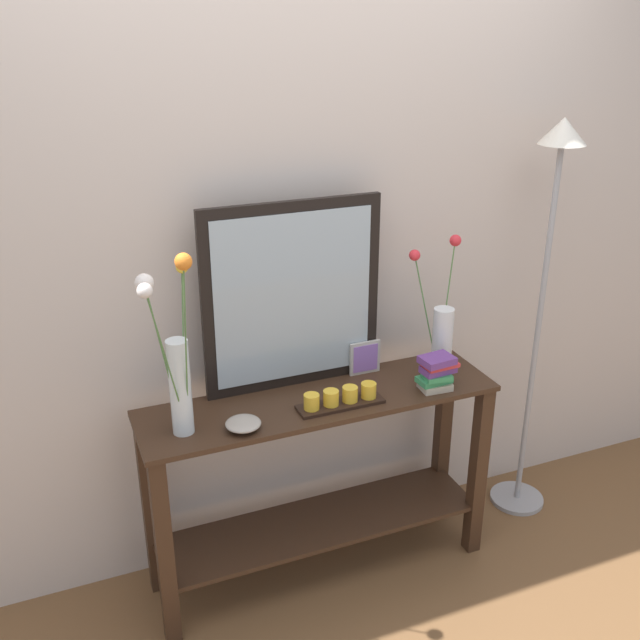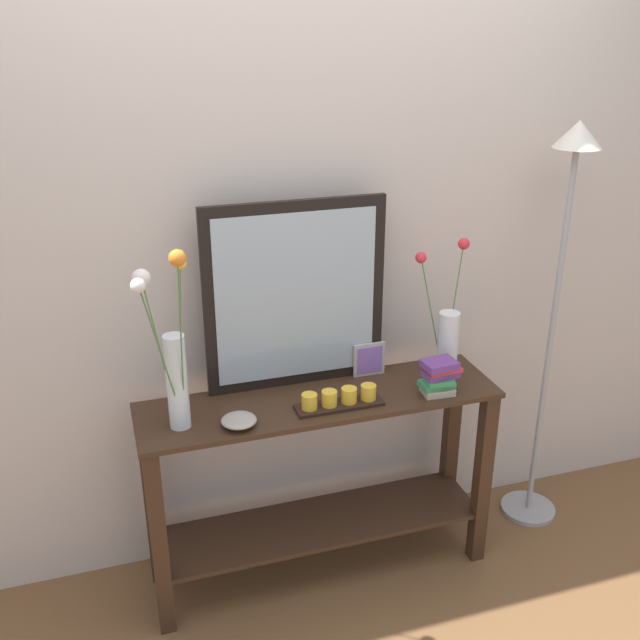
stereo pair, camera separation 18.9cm
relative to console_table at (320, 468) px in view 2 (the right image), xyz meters
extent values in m
cube|color=brown|center=(0.00, 0.00, -0.49)|extent=(7.00, 6.00, 0.02)
cube|color=beige|center=(0.00, 0.30, 0.87)|extent=(6.40, 0.08, 2.70)
cube|color=#382316|center=(0.00, 0.00, 0.29)|extent=(1.33, 0.35, 0.02)
cube|color=#382316|center=(0.00, 0.00, -0.26)|extent=(1.27, 0.31, 0.02)
cube|color=#382316|center=(-0.63, -0.14, -0.10)|extent=(0.06, 0.06, 0.76)
cube|color=#382316|center=(0.63, -0.14, -0.10)|extent=(0.06, 0.06, 0.76)
cube|color=#382316|center=(-0.63, 0.14, -0.10)|extent=(0.06, 0.06, 0.76)
cube|color=#382316|center=(0.63, 0.14, -0.10)|extent=(0.06, 0.06, 0.76)
cube|color=black|center=(-0.05, 0.15, 0.66)|extent=(0.67, 0.03, 0.70)
cube|color=#9EADB7|center=(-0.05, 0.13, 0.66)|extent=(0.59, 0.00, 0.62)
cylinder|color=silver|center=(-0.51, -0.04, 0.47)|extent=(0.07, 0.07, 0.34)
cylinder|color=#4C753D|center=(-0.55, -0.05, 0.59)|extent=(0.08, 0.02, 0.52)
sphere|color=silver|center=(-0.59, -0.04, 0.85)|extent=(0.06, 0.06, 0.06)
cylinder|color=#4C753D|center=(-0.56, -0.10, 0.60)|extent=(0.11, 0.12, 0.54)
sphere|color=silver|center=(-0.61, -0.16, 0.87)|extent=(0.05, 0.05, 0.05)
cylinder|color=#4C753D|center=(-0.49, -0.02, 0.59)|extent=(0.05, 0.07, 0.54)
sphere|color=yellow|center=(-0.46, 0.01, 0.86)|extent=(0.04, 0.04, 0.04)
cylinder|color=#4C753D|center=(-0.49, -0.09, 0.63)|extent=(0.02, 0.08, 0.61)
sphere|color=orange|center=(-0.49, -0.13, 0.93)|extent=(0.05, 0.05, 0.05)
cylinder|color=silver|center=(0.51, 0.01, 0.44)|extent=(0.08, 0.08, 0.27)
cylinder|color=#4C753D|center=(0.55, 0.06, 0.56)|extent=(0.10, 0.10, 0.48)
sphere|color=red|center=(0.60, 0.10, 0.80)|extent=(0.04, 0.04, 0.04)
cylinder|color=#4C753D|center=(0.46, 0.06, 0.54)|extent=(0.08, 0.09, 0.44)
sphere|color=red|center=(0.43, 0.11, 0.77)|extent=(0.04, 0.04, 0.04)
cube|color=black|center=(0.05, -0.08, 0.31)|extent=(0.32, 0.09, 0.01)
cylinder|color=gold|center=(-0.06, -0.08, 0.34)|extent=(0.06, 0.06, 0.05)
cylinder|color=gold|center=(0.01, -0.08, 0.34)|extent=(0.06, 0.06, 0.05)
cylinder|color=gold|center=(0.08, -0.08, 0.34)|extent=(0.06, 0.06, 0.05)
cylinder|color=gold|center=(0.16, -0.08, 0.34)|extent=(0.06, 0.06, 0.05)
cube|color=#B7B2AD|center=(0.24, 0.12, 0.37)|extent=(0.13, 0.01, 0.13)
cube|color=#8F63BB|center=(0.24, 0.11, 0.37)|extent=(0.10, 0.00, 0.11)
cylinder|color=#9E9389|center=(-0.32, -0.10, 0.31)|extent=(0.05, 0.05, 0.01)
ellipsoid|color=#9E9389|center=(-0.32, -0.10, 0.33)|extent=(0.12, 0.12, 0.03)
cube|color=#B2A893|center=(0.42, -0.10, 0.32)|extent=(0.12, 0.09, 0.03)
cube|color=#388E56|center=(0.42, -0.10, 0.34)|extent=(0.13, 0.08, 0.02)
cube|color=#388E56|center=(0.42, -0.11, 0.36)|extent=(0.10, 0.08, 0.02)
cube|color=#663884|center=(0.43, -0.10, 0.39)|extent=(0.13, 0.08, 0.03)
cube|color=#C63338|center=(0.44, -0.10, 0.41)|extent=(0.13, 0.08, 0.02)
cube|color=#663884|center=(0.42, -0.11, 0.43)|extent=(0.13, 0.10, 0.03)
cylinder|color=#9E9EA3|center=(1.01, 0.06, -0.47)|extent=(0.24, 0.24, 0.02)
cylinder|color=#9E9EA3|center=(1.01, 0.06, 0.34)|extent=(0.02, 0.02, 1.60)
cone|color=beige|center=(1.01, 0.06, 1.20)|extent=(0.18, 0.18, 0.10)
camera|label=1|loc=(-0.89, -2.17, 1.61)|focal=40.98mm
camera|label=2|loc=(-0.71, -2.23, 1.61)|focal=40.98mm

